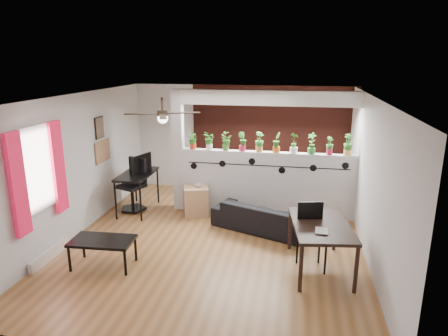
% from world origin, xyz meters
% --- Properties ---
extents(room_shell, '(6.30, 7.10, 2.90)m').
position_xyz_m(room_shell, '(0.00, 0.00, 1.30)').
color(room_shell, brown).
rests_on(room_shell, ground).
extents(partition_wall, '(3.60, 0.18, 1.35)m').
position_xyz_m(partition_wall, '(0.80, 1.50, 0.68)').
color(partition_wall, '#BCBCC1').
rests_on(partition_wall, ground).
extents(ceiling_header, '(3.60, 0.18, 0.30)m').
position_xyz_m(ceiling_header, '(0.80, 1.50, 2.45)').
color(ceiling_header, silver).
rests_on(ceiling_header, room_shell).
extents(pier_column, '(0.22, 0.20, 2.60)m').
position_xyz_m(pier_column, '(-1.11, 1.50, 1.30)').
color(pier_column, '#BCBCC1').
rests_on(pier_column, ground).
extents(brick_panel, '(3.90, 0.05, 2.60)m').
position_xyz_m(brick_panel, '(0.80, 2.97, 1.30)').
color(brick_panel, '#A93F31').
rests_on(brick_panel, ground).
extents(vine_decal, '(3.31, 0.01, 0.30)m').
position_xyz_m(vine_decal, '(0.80, 1.40, 1.08)').
color(vine_decal, black).
rests_on(vine_decal, partition_wall).
extents(window_assembly, '(0.09, 1.30, 1.55)m').
position_xyz_m(window_assembly, '(-2.56, -1.20, 1.51)').
color(window_assembly, white).
rests_on(window_assembly, room_shell).
extents(baseboard_heater, '(0.08, 1.00, 0.18)m').
position_xyz_m(baseboard_heater, '(-2.54, -1.20, 0.09)').
color(baseboard_heater, silver).
rests_on(baseboard_heater, ground).
extents(corkboard, '(0.03, 0.60, 0.45)m').
position_xyz_m(corkboard, '(-2.58, 0.95, 1.35)').
color(corkboard, '#936947').
rests_on(corkboard, room_shell).
extents(framed_art, '(0.03, 0.34, 0.44)m').
position_xyz_m(framed_art, '(-2.58, 0.90, 1.85)').
color(framed_art, '#8C7259').
rests_on(framed_art, room_shell).
extents(ceiling_fan, '(1.19, 1.19, 0.43)m').
position_xyz_m(ceiling_fan, '(-0.80, -0.30, 2.31)').
color(ceiling_fan, black).
rests_on(ceiling_fan, room_shell).
extents(potted_plant_0, '(0.24, 0.23, 0.38)m').
position_xyz_m(potted_plant_0, '(-0.78, 1.50, 1.55)').
color(potted_plant_0, red).
rests_on(potted_plant_0, partition_wall).
extents(potted_plant_1, '(0.24, 0.25, 0.39)m').
position_xyz_m(potted_plant_1, '(-0.43, 1.50, 1.56)').
color(potted_plant_1, white).
rests_on(potted_plant_1, partition_wall).
extents(potted_plant_2, '(0.22, 0.20, 0.37)m').
position_xyz_m(potted_plant_2, '(-0.08, 1.50, 1.55)').
color(potted_plant_2, '#40822F').
rests_on(potted_plant_2, partition_wall).
extents(potted_plant_3, '(0.22, 0.18, 0.40)m').
position_xyz_m(potted_plant_3, '(0.27, 1.50, 1.56)').
color(potted_plant_3, '#BC1E3E').
rests_on(potted_plant_3, partition_wall).
extents(potted_plant_4, '(0.26, 0.27, 0.41)m').
position_xyz_m(potted_plant_4, '(0.62, 1.50, 1.57)').
color(potted_plant_4, '#C49345').
rests_on(potted_plant_4, partition_wall).
extents(potted_plant_5, '(0.22, 0.25, 0.41)m').
position_xyz_m(potted_plant_5, '(0.98, 1.50, 1.57)').
color(potted_plant_5, '#CB5817').
rests_on(potted_plant_5, partition_wall).
extents(potted_plant_6, '(0.28, 0.27, 0.43)m').
position_xyz_m(potted_plant_6, '(1.33, 1.50, 1.58)').
color(potted_plant_6, white).
rests_on(potted_plant_6, partition_wall).
extents(potted_plant_7, '(0.27, 0.25, 0.43)m').
position_xyz_m(potted_plant_7, '(1.68, 1.50, 1.58)').
color(potted_plant_7, '#2F8231').
rests_on(potted_plant_7, partition_wall).
extents(potted_plant_8, '(0.22, 0.22, 0.36)m').
position_xyz_m(potted_plant_8, '(2.03, 1.50, 1.54)').
color(potted_plant_8, '#BC1E40').
rests_on(potted_plant_8, partition_wall).
extents(potted_plant_9, '(0.27, 0.24, 0.43)m').
position_xyz_m(potted_plant_9, '(2.38, 1.50, 1.58)').
color(potted_plant_9, '#E2AB4F').
rests_on(potted_plant_9, partition_wall).
extents(sofa, '(1.89, 1.28, 0.52)m').
position_xyz_m(sofa, '(0.77, 0.65, 0.26)').
color(sofa, black).
rests_on(sofa, ground).
extents(cube_shelf, '(0.61, 0.57, 0.61)m').
position_xyz_m(cube_shelf, '(-0.65, 1.16, 0.31)').
color(cube_shelf, '#A77F58').
rests_on(cube_shelf, ground).
extents(cup, '(0.15, 0.15, 0.10)m').
position_xyz_m(cup, '(-0.60, 1.16, 0.66)').
color(cup, gray).
rests_on(cup, cube_shelf).
extents(computer_desk, '(0.64, 1.19, 0.85)m').
position_xyz_m(computer_desk, '(-1.94, 1.16, 0.77)').
color(computer_desk, black).
rests_on(computer_desk, ground).
extents(monitor, '(0.36, 0.17, 0.20)m').
position_xyz_m(monitor, '(-1.94, 1.31, 0.95)').
color(monitor, black).
rests_on(monitor, computer_desk).
extents(office_chair, '(0.61, 0.62, 1.12)m').
position_xyz_m(office_chair, '(-2.04, 1.19, 0.50)').
color(office_chair, black).
rests_on(office_chair, ground).
extents(dining_table, '(1.04, 1.50, 0.76)m').
position_xyz_m(dining_table, '(1.81, -0.68, 0.68)').
color(dining_table, black).
rests_on(dining_table, ground).
extents(book, '(0.19, 0.25, 0.02)m').
position_xyz_m(book, '(1.71, -0.98, 0.78)').
color(book, gray).
rests_on(book, dining_table).
extents(folding_chair, '(0.50, 0.50, 1.05)m').
position_xyz_m(folding_chair, '(1.66, -0.61, 0.62)').
color(folding_chair, black).
rests_on(folding_chair, ground).
extents(coffee_table, '(1.01, 0.60, 0.46)m').
position_xyz_m(coffee_table, '(-1.56, -1.23, 0.41)').
color(coffee_table, black).
rests_on(coffee_table, ground).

